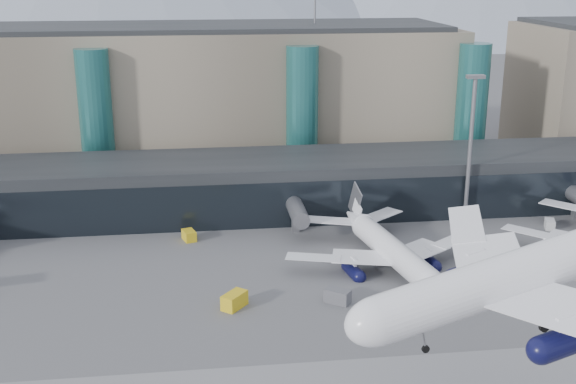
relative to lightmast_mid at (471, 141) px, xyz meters
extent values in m
plane|color=#515154|center=(-30.00, -48.00, -14.42)|extent=(900.00, 900.00, 0.00)
cube|color=black|center=(-30.00, 10.00, -9.42)|extent=(170.00, 18.00, 10.00)
cube|color=black|center=(-30.00, 1.10, -10.42)|extent=(170.00, 0.40, 8.00)
cylinder|color=slate|center=(-30.00, -1.00, -10.22)|extent=(2.80, 14.00, 2.80)
cube|color=slate|center=(-30.00, -1.00, -13.22)|extent=(1.20, 1.20, 2.40)
cube|color=slate|center=(20.00, -1.00, -13.22)|extent=(1.20, 1.20, 2.40)
cube|color=gray|center=(-55.00, 42.00, 0.58)|extent=(130.00, 30.00, 30.00)
cube|color=black|center=(-55.00, 42.00, 16.08)|extent=(123.50, 28.00, 1.00)
cylinder|color=#246665|center=(-65.00, 26.00, -0.42)|extent=(6.40, 6.40, 28.00)
cylinder|color=#246665|center=(-25.00, 26.00, -0.42)|extent=(6.40, 6.40, 28.00)
cylinder|color=#246665|center=(10.00, 26.00, -0.42)|extent=(6.40, 6.40, 28.00)
cylinder|color=slate|center=(0.00, 0.00, -1.92)|extent=(0.70, 0.70, 25.00)
cube|color=slate|center=(0.00, 0.00, 10.88)|extent=(3.00, 1.20, 0.60)
cylinder|color=white|center=(-16.88, -58.53, 4.11)|extent=(26.06, 8.30, 4.26)
ellipsoid|color=white|center=(-29.57, -60.58, 4.11)|extent=(6.57, 5.16, 4.26)
cube|color=white|center=(-16.53, -49.17, 3.41)|extent=(11.01, 19.37, 0.21)
cylinder|color=black|center=(-17.63, -51.58, 1.24)|extent=(5.45, 3.13, 2.34)
cylinder|color=slate|center=(-25.76, -59.96, 1.34)|extent=(0.17, 0.17, 3.41)
cylinder|color=black|center=(-25.76, -59.96, -0.15)|extent=(0.79, 0.39, 0.76)
cylinder|color=black|center=(-15.39, -60.88, -0.15)|extent=(1.02, 0.53, 0.97)
cylinder|color=black|center=(-16.20, -55.83, -0.15)|extent=(1.02, 0.53, 0.97)
cylinder|color=white|center=(-18.47, -17.00, -10.33)|extent=(7.51, 22.47, 3.67)
ellipsoid|color=white|center=(-16.52, -27.91, -10.33)|extent=(4.52, 5.71, 3.67)
cone|color=white|center=(-20.98, -2.97, -10.14)|extent=(4.73, 6.88, 3.67)
cube|color=white|center=(-10.96, -14.05, -10.93)|extent=(16.05, 13.51, 0.18)
cylinder|color=black|center=(-12.61, -15.63, -12.81)|extent=(2.77, 4.72, 2.02)
cube|color=white|center=(-16.61, -2.19, -9.96)|extent=(8.43, 7.57, 0.15)
cube|color=white|center=(-26.54, -16.83, -10.93)|extent=(16.68, 9.27, 0.18)
cylinder|color=black|center=(-24.45, -17.75, -12.81)|extent=(2.77, 4.72, 2.02)
cube|color=white|center=(-25.34, -3.75, -9.96)|extent=(8.81, 5.54, 0.15)
cube|color=slate|center=(-21.03, -2.66, -7.20)|extent=(1.18, 5.44, 6.47)
cube|color=white|center=(-20.87, -3.60, -8.31)|extent=(0.90, 3.66, 3.53)
cylinder|color=slate|center=(-17.11, -24.64, -12.71)|extent=(0.15, 0.15, 2.94)
cylinder|color=black|center=(-17.11, -24.64, -14.00)|extent=(0.34, 0.68, 0.65)
cylinder|color=black|center=(-16.47, -15.68, -14.00)|extent=(0.47, 0.88, 0.84)
cylinder|color=black|center=(-20.81, -16.45, -14.00)|extent=(0.47, 0.88, 0.84)
cube|color=white|center=(9.44, -12.74, -10.86)|extent=(15.34, 15.29, 0.19)
cylinder|color=black|center=(10.83, -14.61, -12.77)|extent=(3.47, 4.96, 2.06)
cube|color=white|center=(17.17, -1.78, -9.87)|extent=(8.04, 8.40, 0.15)
cube|color=gold|center=(-47.76, -2.95, -13.60)|extent=(2.53, 3.24, 1.64)
cube|color=#525258|center=(-28.14, -28.46, -13.49)|extent=(3.74, 3.41, 1.86)
cube|color=beige|center=(13.05, -5.27, -13.62)|extent=(2.35, 3.12, 1.59)
cube|color=beige|center=(-16.07, -16.32, -13.81)|extent=(1.80, 2.35, 1.21)
cube|color=gold|center=(-41.79, -28.18, -13.41)|extent=(3.78, 4.04, 2.01)
camera|label=1|loc=(-45.66, -113.86, 28.26)|focal=45.00mm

